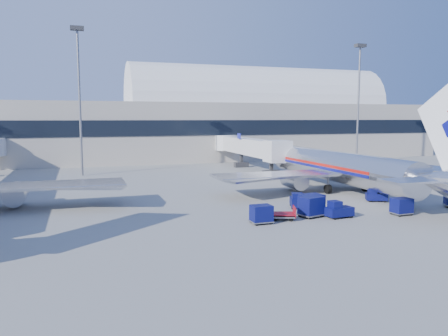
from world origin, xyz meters
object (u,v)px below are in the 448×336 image
object	(u,v)px
jetbridge_near	(246,146)
mast_west	(79,79)
barrier_near	(410,187)
cart_train_c	(261,214)
airliner_main	(343,167)
cart_train_b	(311,206)
cart_solo_near	(402,206)
tug_right	(376,196)
tug_lead	(339,210)
barrier_mid	(432,186)
cart_train_a	(312,204)
tug_left	(297,201)
cart_open_red	(282,215)
mast_east	(359,87)

from	to	relation	value
jetbridge_near	mast_west	world-z (taller)	mast_west
barrier_near	cart_train_c	bearing A→B (deg)	-158.16
airliner_main	cart_train_b	size ratio (longest dim) A/B	15.12
barrier_near	cart_solo_near	world-z (taller)	cart_solo_near
tug_right	cart_solo_near	xyz separation A→B (m)	(-1.96, -6.26, 0.20)
tug_lead	barrier_mid	bearing A→B (deg)	22.24
barrier_near	barrier_mid	world-z (taller)	same
cart_train_c	barrier_mid	bearing A→B (deg)	18.63
cart_solo_near	mast_west	bearing A→B (deg)	123.78
barrier_near	barrier_mid	bearing A→B (deg)	0.00
airliner_main	tug_lead	xyz separation A→B (m)	(-8.47, -12.25, -2.21)
tug_lead	tug_right	distance (m)	9.78
tug_lead	cart_train_a	world-z (taller)	cart_train_a
jetbridge_near	tug_lead	world-z (taller)	jetbridge_near
cart_train_c	tug_left	bearing A→B (deg)	39.15
barrier_mid	cart_train_a	distance (m)	22.72
barrier_near	tug_right	xyz separation A→B (m)	(-8.34, -4.31, 0.19)
barrier_near	tug_left	size ratio (longest dim) A/B	1.13
barrier_mid	tug_right	bearing A→B (deg)	-159.67
tug_lead	jetbridge_near	bearing A→B (deg)	77.06
jetbridge_near	cart_solo_near	distance (m)	39.50
jetbridge_near	tug_right	size ratio (longest dim) A/B	11.38
airliner_main	barrier_mid	xyz separation A→B (m)	(11.30, -2.51, -2.48)
mast_west	barrier_mid	distance (m)	51.92
tug_right	cart_open_red	xyz separation A→B (m)	(-13.24, -4.57, -0.22)
tug_right	cart_open_red	size ratio (longest dim) A/B	0.93
airliner_main	cart_train_c	bearing A→B (deg)	-142.76
barrier_mid	cart_open_red	bearing A→B (deg)	-160.35
cart_train_b	cart_open_red	bearing A→B (deg)	169.05
cart_train_c	barrier_near	bearing A→B (deg)	21.07
tug_lead	cart_solo_near	bearing A→B (deg)	-11.63
airliner_main	barrier_near	size ratio (longest dim) A/B	12.42
barrier_near	cart_solo_near	size ratio (longest dim) A/B	1.64
mast_west	cart_train_a	bearing A→B (deg)	-60.84
cart_solo_near	cart_open_red	xyz separation A→B (m)	(-11.28, 1.69, -0.41)
tug_lead	cart_open_red	world-z (taller)	tug_lead
mast_east	cart_train_b	world-z (taller)	mast_east
airliner_main	cart_open_red	world-z (taller)	airliner_main
jetbridge_near	tug_lead	distance (m)	39.16
tug_left	cart_solo_near	bearing A→B (deg)	-106.78
tug_lead	cart_train_b	distance (m)	2.41
tug_lead	cart_solo_near	xyz separation A→B (m)	(6.17, -0.83, 0.12)
mast_west	barrier_near	xyz separation A→B (m)	(38.00, -28.00, -14.34)
airliner_main	jetbridge_near	distance (m)	26.43
cart_train_a	cart_train_c	world-z (taller)	cart_train_a
barrier_mid	tug_left	bearing A→B (deg)	-167.80
mast_west	tug_right	bearing A→B (deg)	-47.45
tug_left	cart_train_a	size ratio (longest dim) A/B	1.13
jetbridge_near	barrier_near	xyz separation A→B (m)	(10.40, -28.81, -3.48)
mast_west	cart_open_red	size ratio (longest dim) A/B	8.68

